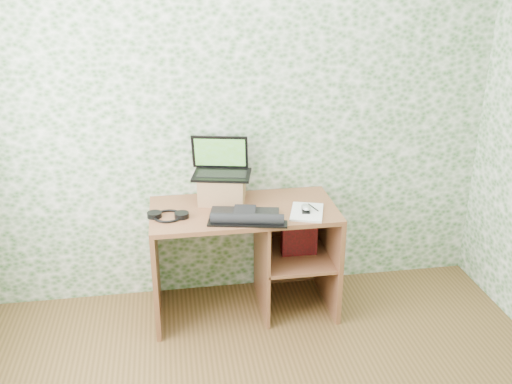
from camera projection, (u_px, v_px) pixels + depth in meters
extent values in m
plane|color=white|center=(236.00, 113.00, 3.75)|extent=(3.50, 0.00, 3.50)
cube|color=brown|center=(244.00, 211.00, 3.68)|extent=(1.20, 0.60, 0.03)
cube|color=brown|center=(156.00, 268.00, 3.73)|extent=(0.03, 0.60, 0.72)
cube|color=brown|center=(328.00, 255.00, 3.91)|extent=(0.03, 0.60, 0.72)
cube|color=brown|center=(262.00, 260.00, 3.84)|extent=(0.02, 0.56, 0.72)
cube|color=brown|center=(295.00, 255.00, 3.86)|extent=(0.46, 0.56, 0.02)
cube|color=brown|center=(288.00, 239.00, 4.14)|extent=(0.48, 0.02, 0.72)
cube|color=#8A5D3E|center=(222.00, 189.00, 3.76)|extent=(0.34, 0.30, 0.18)
cube|color=black|center=(222.00, 175.00, 3.72)|extent=(0.42, 0.33, 0.02)
cube|color=black|center=(222.00, 174.00, 3.71)|extent=(0.34, 0.21, 0.00)
cube|color=black|center=(220.00, 152.00, 3.77)|extent=(0.38, 0.14, 0.23)
cube|color=#325919|center=(220.00, 153.00, 3.76)|extent=(0.34, 0.12, 0.20)
cube|color=black|center=(245.00, 214.00, 3.55)|extent=(0.45, 0.24, 0.03)
cube|color=black|center=(245.00, 213.00, 3.55)|extent=(0.16, 0.16, 0.05)
cylinder|color=black|center=(247.00, 219.00, 3.44)|extent=(0.45, 0.16, 0.07)
cube|color=black|center=(248.00, 224.00, 3.45)|extent=(0.49, 0.20, 0.01)
torus|color=black|center=(168.00, 216.00, 3.54)|extent=(0.22, 0.22, 0.02)
cylinder|color=black|center=(154.00, 215.00, 3.54)|extent=(0.09, 0.09, 0.03)
cylinder|color=black|center=(182.00, 215.00, 3.54)|extent=(0.09, 0.09, 0.03)
cube|color=silver|center=(307.00, 212.00, 3.60)|extent=(0.27, 0.33, 0.01)
ellipsoid|color=silver|center=(306.00, 209.00, 3.60)|extent=(0.08, 0.10, 0.03)
cylinder|color=black|center=(313.00, 207.00, 3.65)|extent=(0.04, 0.12, 0.01)
cube|color=maroon|center=(299.00, 235.00, 3.81)|extent=(0.24, 0.08, 0.28)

